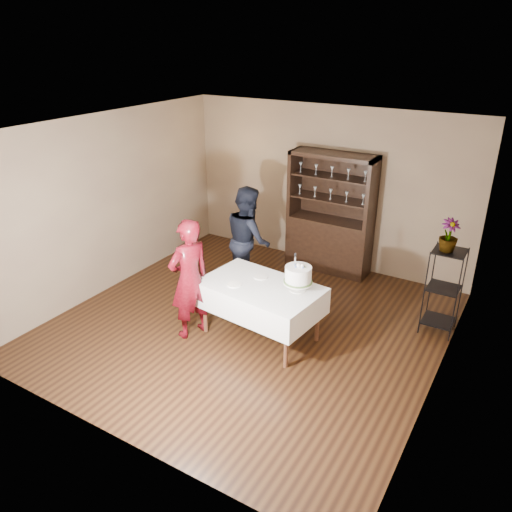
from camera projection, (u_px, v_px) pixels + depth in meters
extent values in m
plane|color=black|center=(249.00, 324.00, 6.98)|extent=(5.00, 5.00, 0.00)
plane|color=silver|center=(248.00, 128.00, 5.87)|extent=(5.00, 5.00, 0.00)
cube|color=brown|center=(327.00, 187.00, 8.38)|extent=(5.00, 0.02, 2.70)
cube|color=brown|center=(109.00, 203.00, 7.59)|extent=(0.02, 5.00, 2.70)
cube|color=brown|center=(451.00, 280.00, 5.25)|extent=(0.02, 5.00, 2.70)
cube|color=black|center=(328.00, 244.00, 8.45)|extent=(1.40, 0.48, 0.90)
cube|color=black|center=(337.00, 184.00, 8.21)|extent=(1.40, 0.03, 1.10)
cube|color=black|center=(334.00, 155.00, 7.82)|extent=(1.40, 0.48, 0.06)
cube|color=black|center=(331.00, 199.00, 8.12)|extent=(1.28, 0.42, 0.02)
cube|color=black|center=(333.00, 177.00, 7.97)|extent=(1.28, 0.42, 0.02)
cylinder|color=black|center=(424.00, 294.00, 6.54)|extent=(0.02, 0.02, 1.20)
cylinder|color=black|center=(456.00, 302.00, 6.35)|extent=(0.02, 0.02, 1.20)
cylinder|color=black|center=(431.00, 282.00, 6.85)|extent=(0.02, 0.02, 1.20)
cylinder|color=black|center=(462.00, 289.00, 6.66)|extent=(0.02, 0.02, 1.20)
cube|color=black|center=(438.00, 320.00, 6.79)|extent=(0.40, 0.40, 0.02)
cube|color=black|center=(444.00, 288.00, 6.58)|extent=(0.40, 0.40, 0.01)
cube|color=black|center=(450.00, 251.00, 6.36)|extent=(0.40, 0.40, 0.02)
cube|color=silver|center=(260.00, 297.00, 6.48)|extent=(1.63, 1.11, 0.35)
cylinder|color=#4D2C1C|center=(205.00, 308.00, 6.67)|extent=(0.06, 0.06, 0.73)
cylinder|color=#4D2C1C|center=(286.00, 342.00, 5.94)|extent=(0.06, 0.06, 0.73)
cylinder|color=#4D2C1C|center=(239.00, 288.00, 7.19)|extent=(0.06, 0.06, 0.73)
cylinder|color=#4D2C1C|center=(318.00, 317.00, 6.47)|extent=(0.06, 0.06, 0.73)
imported|color=#3B050C|center=(189.00, 279.00, 6.44)|extent=(0.56, 0.69, 1.64)
imported|color=black|center=(248.00, 239.00, 7.65)|extent=(1.02, 1.02, 1.67)
cylinder|color=white|center=(298.00, 290.00, 6.27)|extent=(0.21, 0.21, 0.01)
cylinder|color=white|center=(298.00, 287.00, 6.25)|extent=(0.05, 0.05, 0.10)
cylinder|color=white|center=(298.00, 282.00, 6.23)|extent=(0.37, 0.37, 0.02)
cylinder|color=#496932|center=(298.00, 281.00, 6.22)|extent=(0.36, 0.36, 0.02)
cylinder|color=white|center=(298.00, 274.00, 6.18)|extent=(0.44, 0.44, 0.21)
sphere|color=#5A73C1|center=(301.00, 267.00, 6.12)|extent=(0.02, 0.02, 0.02)
cube|color=silver|center=(295.00, 261.00, 6.12)|extent=(0.03, 0.03, 0.14)
cube|color=black|center=(295.00, 255.00, 6.08)|extent=(0.03, 0.03, 0.05)
cylinder|color=white|center=(234.00, 284.00, 6.41)|extent=(0.23, 0.23, 0.01)
cylinder|color=white|center=(261.00, 277.00, 6.60)|extent=(0.19, 0.19, 0.01)
imported|color=#496932|center=(449.00, 235.00, 6.27)|extent=(0.33, 0.33, 0.43)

